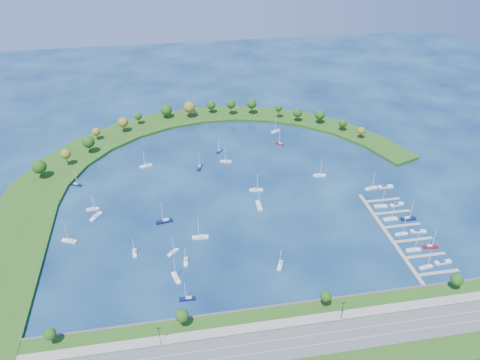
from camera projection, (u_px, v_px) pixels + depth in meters
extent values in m
plane|color=#071944|center=(234.00, 190.00, 301.69)|extent=(700.00, 700.00, 0.00)
cube|color=#2B4C14|center=(281.00, 346.00, 197.59)|extent=(420.00, 42.00, 1.60)
cube|color=#474442|center=(269.00, 308.00, 215.51)|extent=(420.00, 1.20, 1.80)
cube|color=#515154|center=(281.00, 345.00, 197.13)|extent=(420.00, 16.00, 0.12)
cube|color=gray|center=(275.00, 324.00, 206.33)|extent=(420.00, 5.00, 0.12)
cube|color=silver|center=(282.00, 349.00, 195.01)|extent=(420.00, 0.15, 0.02)
cube|color=silver|center=(279.00, 340.00, 199.19)|extent=(420.00, 0.15, 0.02)
cylinder|color=#382314|center=(52.00, 340.00, 196.21)|extent=(0.56, 0.56, 4.90)
sphere|color=#1C4210|center=(50.00, 334.00, 194.37)|extent=(5.20, 5.20, 5.20)
cylinder|color=#382314|center=(183.00, 322.00, 204.15)|extent=(0.56, 0.56, 5.25)
sphere|color=#1C4210|center=(182.00, 316.00, 202.13)|extent=(6.00, 6.00, 6.00)
cylinder|color=#382314|center=(325.00, 303.00, 213.55)|extent=(0.56, 0.56, 5.60)
sphere|color=#1C4210|center=(326.00, 297.00, 211.52)|extent=(5.20, 5.20, 5.20)
cylinder|color=#382314|center=(455.00, 286.00, 223.23)|extent=(0.56, 0.56, 4.90)
sphere|color=#1C4210|center=(457.00, 280.00, 221.30)|extent=(6.00, 6.00, 6.00)
cylinder|color=black|center=(160.00, 336.00, 194.75)|extent=(0.24, 0.24, 10.00)
cylinder|color=black|center=(342.00, 311.00, 206.43)|extent=(0.24, 0.24, 10.00)
cube|color=#2B4C14|center=(30.00, 201.00, 289.19)|extent=(43.73, 48.72, 2.00)
cube|color=#2B4C14|center=(51.00, 175.00, 315.22)|extent=(50.23, 54.30, 2.00)
cube|color=#2B4C14|center=(79.00, 155.00, 339.96)|extent=(54.07, 56.09, 2.00)
cube|color=#2B4C14|center=(110.00, 138.00, 361.97)|extent=(55.20, 54.07, 2.00)
cube|color=#2B4C14|center=(143.00, 127.00, 379.98)|extent=(53.65, 48.47, 2.00)
cube|color=#2B4C14|center=(178.00, 119.00, 392.94)|extent=(49.62, 39.75, 2.00)
cube|color=#2B4C14|center=(214.00, 115.00, 400.10)|extent=(44.32, 29.96, 2.00)
cube|color=#2B4C14|center=(250.00, 114.00, 401.05)|extent=(49.49, 38.05, 2.00)
cube|color=#2B4C14|center=(285.00, 117.00, 395.74)|extent=(51.13, 44.12, 2.00)
cube|color=#2B4C14|center=(320.00, 124.00, 384.47)|extent=(49.19, 47.96, 2.00)
cube|color=#2B4C14|center=(354.00, 134.00, 367.89)|extent=(43.90, 49.49, 2.00)
cube|color=#2B4C14|center=(386.00, 149.00, 346.96)|extent=(35.67, 48.74, 2.00)
cube|color=#2B4C14|center=(8.00, 261.00, 242.89)|extent=(36.00, 130.81, 1.90)
cylinder|color=#382314|center=(41.00, 174.00, 308.52)|extent=(0.56, 0.56, 6.88)
sphere|color=#1C4210|center=(39.00, 167.00, 305.71)|extent=(9.34, 9.34, 9.34)
cylinder|color=#382314|center=(67.00, 161.00, 322.45)|extent=(0.56, 0.56, 7.72)
sphere|color=brown|center=(66.00, 154.00, 319.70)|extent=(6.79, 6.79, 6.79)
cylinder|color=#382314|center=(90.00, 149.00, 337.94)|extent=(0.56, 0.56, 7.26)
sphere|color=#1C4210|center=(88.00, 142.00, 335.10)|extent=(8.70, 8.70, 8.70)
cylinder|color=#382314|center=(97.00, 137.00, 356.28)|extent=(0.56, 0.56, 5.64)
sphere|color=brown|center=(96.00, 132.00, 354.14)|extent=(6.15, 6.15, 6.15)
cylinder|color=#382314|center=(124.00, 128.00, 367.57)|extent=(0.56, 0.56, 6.73)
sphere|color=brown|center=(123.00, 122.00, 364.94)|extent=(8.05, 8.05, 8.05)
cylinder|color=#382314|center=(139.00, 121.00, 379.71)|extent=(0.56, 0.56, 6.08)
sphere|color=#1C4210|center=(138.00, 116.00, 377.46)|extent=(6.11, 6.11, 6.11)
cylinder|color=#382314|center=(167.00, 115.00, 390.94)|extent=(0.56, 0.56, 5.12)
sphere|color=#1C4210|center=(166.00, 110.00, 388.59)|extent=(9.44, 9.44, 9.44)
cylinder|color=#382314|center=(190.00, 113.00, 391.19)|extent=(0.56, 0.56, 7.27)
sphere|color=brown|center=(189.00, 107.00, 388.23)|extent=(9.74, 9.74, 9.74)
cylinder|color=#382314|center=(211.00, 110.00, 399.16)|extent=(0.56, 0.56, 5.88)
sphere|color=#1C4210|center=(211.00, 105.00, 396.83)|extent=(7.35, 7.35, 7.35)
cylinder|color=#382314|center=(231.00, 110.00, 395.01)|extent=(0.56, 0.56, 8.47)
sphere|color=#1C4210|center=(231.00, 104.00, 391.97)|extent=(7.58, 7.58, 7.58)
cylinder|color=#382314|center=(252.00, 110.00, 396.27)|extent=(0.56, 0.56, 8.10)
sphere|color=#1C4210|center=(252.00, 104.00, 393.24)|extent=(8.36, 8.36, 8.36)
cylinder|color=#382314|center=(278.00, 114.00, 389.52)|extent=(0.56, 0.56, 8.02)
sphere|color=#1C4210|center=(279.00, 108.00, 386.77)|extent=(5.93, 5.93, 5.93)
cylinder|color=#382314|center=(297.00, 118.00, 384.36)|extent=(0.56, 0.56, 6.36)
sphere|color=#1C4210|center=(298.00, 113.00, 381.90)|extent=(7.42, 7.42, 7.42)
cylinder|color=#382314|center=(319.00, 120.00, 381.07)|extent=(0.56, 0.56, 6.08)
sphere|color=#1C4210|center=(320.00, 115.00, 378.61)|extent=(8.08, 8.08, 8.08)
cylinder|color=#382314|center=(342.00, 128.00, 370.05)|extent=(0.56, 0.56, 5.19)
sphere|color=#1C4210|center=(343.00, 123.00, 367.97)|extent=(6.71, 6.71, 6.71)
cylinder|color=#382314|center=(361.00, 135.00, 358.38)|extent=(0.56, 0.56, 5.37)
sphere|color=brown|center=(361.00, 131.00, 356.35)|extent=(5.82, 5.82, 5.82)
cylinder|color=gray|center=(195.00, 112.00, 398.49)|extent=(2.20, 2.20, 3.94)
cylinder|color=gray|center=(195.00, 109.00, 397.37)|extent=(2.60, 2.60, 0.30)
cube|color=gray|center=(388.00, 235.00, 261.89)|extent=(2.20, 82.00, 0.40)
cube|color=gray|center=(439.00, 273.00, 236.07)|extent=(22.00, 2.00, 0.40)
cylinder|color=#382314|center=(459.00, 270.00, 237.53)|extent=(0.36, 0.36, 1.60)
cube|color=gray|center=(426.00, 256.00, 247.10)|extent=(22.00, 2.00, 0.40)
cylinder|color=#382314|center=(445.00, 253.00, 248.56)|extent=(0.36, 0.36, 1.60)
cube|color=gray|center=(414.00, 240.00, 258.14)|extent=(22.00, 2.00, 0.40)
cylinder|color=#382314|center=(432.00, 237.00, 259.60)|extent=(0.36, 0.36, 1.60)
cube|color=gray|center=(403.00, 226.00, 269.18)|extent=(22.00, 2.00, 0.40)
cylinder|color=#382314|center=(420.00, 223.00, 270.64)|extent=(0.36, 0.36, 1.60)
cube|color=gray|center=(393.00, 212.00, 280.21)|extent=(22.00, 2.00, 0.40)
cylinder|color=#382314|center=(410.00, 210.00, 281.67)|extent=(0.36, 0.36, 1.60)
cube|color=gray|center=(383.00, 200.00, 291.25)|extent=(22.00, 2.00, 0.40)
cylinder|color=#382314|center=(400.00, 198.00, 292.71)|extent=(0.36, 0.36, 1.60)
cube|color=white|center=(93.00, 209.00, 282.83)|extent=(7.54, 2.99, 0.88)
cube|color=#BBBABF|center=(91.00, 208.00, 282.25)|extent=(2.73, 1.76, 0.62)
cylinder|color=silver|center=(92.00, 202.00, 280.13)|extent=(0.32, 0.32, 9.90)
cube|color=white|center=(96.00, 216.00, 276.32)|extent=(7.16, 9.08, 1.10)
cube|color=#BBBABF|center=(95.00, 216.00, 275.11)|extent=(3.26, 3.67, 0.77)
cylinder|color=silver|center=(95.00, 206.00, 273.33)|extent=(0.32, 0.32, 12.37)
cube|color=white|center=(259.00, 206.00, 285.83)|extent=(2.95, 9.76, 1.16)
cube|color=#BBBABF|center=(259.00, 205.00, 284.49)|extent=(1.98, 3.44, 0.81)
cylinder|color=silver|center=(259.00, 195.00, 282.71)|extent=(0.32, 0.32, 13.09)
cube|color=white|center=(280.00, 265.00, 240.53)|extent=(4.93, 7.59, 0.89)
cube|color=#BBBABF|center=(280.00, 263.00, 240.74)|extent=(2.38, 2.95, 0.62)
cylinder|color=silver|center=(280.00, 258.00, 237.17)|extent=(0.32, 0.32, 9.98)
cube|color=white|center=(200.00, 237.00, 259.77)|extent=(9.28, 3.27, 1.09)
cube|color=#BBBABF|center=(202.00, 236.00, 259.35)|extent=(3.32, 2.03, 0.76)
cylinder|color=silver|center=(198.00, 228.00, 256.17)|extent=(0.32, 0.32, 12.29)
cube|color=white|center=(69.00, 241.00, 257.07)|extent=(8.72, 5.51, 1.02)
cube|color=#BBBABF|center=(70.00, 240.00, 256.45)|extent=(3.38, 2.69, 0.71)
cylinder|color=silver|center=(66.00, 232.00, 253.91)|extent=(0.32, 0.32, 11.44)
cube|color=#0A1343|center=(200.00, 167.00, 325.19)|extent=(4.35, 8.63, 1.00)
cube|color=#BBBABF|center=(200.00, 166.00, 325.45)|extent=(2.31, 3.23, 0.70)
cylinder|color=silver|center=(199.00, 160.00, 321.40)|extent=(0.32, 0.32, 11.22)
cube|color=white|center=(146.00, 166.00, 326.73)|extent=(9.06, 4.71, 1.05)
cube|color=#BBBABF|center=(147.00, 165.00, 326.58)|extent=(3.40, 2.47, 0.73)
cylinder|color=silver|center=(144.00, 158.00, 323.08)|extent=(0.32, 0.32, 11.78)
cube|color=white|center=(176.00, 278.00, 232.57)|extent=(4.67, 8.93, 1.03)
cube|color=#BBBABF|center=(177.00, 278.00, 231.45)|extent=(2.44, 3.36, 0.72)
cylinder|color=silver|center=(175.00, 268.00, 229.75)|extent=(0.32, 0.32, 11.61)
cube|color=white|center=(319.00, 175.00, 316.05)|extent=(8.61, 3.03, 1.01)
cube|color=#BBBABF|center=(318.00, 174.00, 315.53)|extent=(3.08, 1.89, 0.71)
cylinder|color=silver|center=(321.00, 168.00, 312.82)|extent=(0.32, 0.32, 11.40)
cube|color=white|center=(226.00, 162.00, 332.32)|extent=(8.09, 4.06, 0.93)
cube|color=#BBBABF|center=(227.00, 161.00, 331.84)|extent=(3.02, 2.16, 0.65)
cylinder|color=silver|center=(225.00, 154.00, 329.33)|extent=(0.32, 0.32, 10.51)
cube|color=white|center=(276.00, 131.00, 373.72)|extent=(8.40, 5.92, 0.99)
cube|color=#BBBABF|center=(277.00, 130.00, 373.71)|extent=(3.32, 2.79, 0.70)
cylinder|color=silver|center=(275.00, 125.00, 370.16)|extent=(0.32, 0.32, 11.18)
cube|color=maroon|center=(280.00, 144.00, 355.66)|extent=(6.23, 6.17, 0.82)
cube|color=#BBBABF|center=(281.00, 143.00, 354.96)|extent=(2.65, 2.64, 0.58)
cylinder|color=silver|center=(280.00, 138.00, 353.26)|extent=(0.32, 0.32, 9.25)
cube|color=white|center=(186.00, 262.00, 242.72)|extent=(2.69, 7.12, 0.83)
cube|color=#BBBABF|center=(186.00, 260.00, 242.94)|extent=(1.62, 2.57, 0.58)
cylinder|color=silver|center=(185.00, 255.00, 239.55)|extent=(0.32, 0.32, 9.39)
cube|color=#0A1343|center=(219.00, 151.00, 345.26)|extent=(5.47, 6.42, 0.80)
cube|color=#BBBABF|center=(220.00, 150.00, 345.40)|extent=(2.44, 2.64, 0.56)
cylinder|color=silver|center=(219.00, 146.00, 342.28)|extent=(0.32, 0.32, 8.96)
cube|color=#0A1343|center=(164.00, 221.00, 272.13)|extent=(9.98, 4.26, 1.16)
cube|color=#BBBABF|center=(166.00, 220.00, 271.88)|extent=(3.65, 2.43, 0.81)
cylinder|color=silver|center=(162.00, 212.00, 268.15)|extent=(0.32, 0.32, 13.05)
cube|color=white|center=(256.00, 190.00, 300.62)|extent=(8.79, 3.20, 1.03)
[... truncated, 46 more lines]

